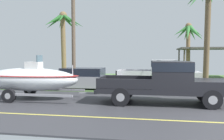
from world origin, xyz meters
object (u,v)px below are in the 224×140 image
object	(u,v)px
boat_on_trailer	(29,79)
utility_pole	(73,29)
parked_sedan_near	(86,79)
palm_tree_far_left	(208,4)
palm_tree_near_right	(189,37)
carport_awning	(218,49)
palm_tree_near_left	(63,28)
pickup_truck_towing	(171,80)
parked_pickup_background	(163,73)

from	to	relation	value
boat_on_trailer	utility_pole	size ratio (longest dim) A/B	0.85
parked_sedan_near	palm_tree_far_left	distance (m)	8.66
parked_sedan_near	palm_tree_near_right	bearing A→B (deg)	41.20
boat_on_trailer	palm_tree_near_right	world-z (taller)	palm_tree_near_right
carport_awning	palm_tree_near_left	bearing A→B (deg)	-171.61
palm_tree_far_left	pickup_truck_towing	bearing A→B (deg)	-120.78
parked_pickup_background	pickup_truck_towing	bearing A→B (deg)	-87.99
parked_pickup_background	palm_tree_near_left	distance (m)	10.78
palm_tree_far_left	boat_on_trailer	bearing A→B (deg)	-157.47
boat_on_trailer	palm_tree_far_left	size ratio (longest dim) A/B	0.95
pickup_truck_towing	palm_tree_near_left	distance (m)	14.19
palm_tree_near_right	utility_pole	size ratio (longest dim) A/B	0.67
boat_on_trailer	palm_tree_near_left	bearing A→B (deg)	101.67
boat_on_trailer	parked_pickup_background	bearing A→B (deg)	38.62
boat_on_trailer	palm_tree_near_left	xyz separation A→B (m)	(-2.13, 10.33, 3.64)
parked_sedan_near	utility_pole	xyz separation A→B (m)	(-0.64, -0.44, 3.16)
pickup_truck_towing	utility_pole	world-z (taller)	utility_pole
boat_on_trailer	parked_sedan_near	world-z (taller)	boat_on_trailer
pickup_truck_towing	palm_tree_near_right	world-z (taller)	palm_tree_near_right
parked_pickup_background	utility_pole	xyz separation A→B (m)	(-5.59, -1.82, 2.79)
boat_on_trailer	utility_pole	bearing A→B (deg)	72.20
palm_tree_near_left	boat_on_trailer	bearing A→B (deg)	-78.33
parked_sedan_near	boat_on_trailer	bearing A→B (deg)	-114.04
palm_tree_far_left	utility_pole	xyz separation A→B (m)	(-8.04, -0.26, -1.33)
utility_pole	palm_tree_near_right	bearing A→B (deg)	40.70
pickup_truck_towing	carport_awning	world-z (taller)	carport_awning
parked_pickup_background	palm_tree_far_left	size ratio (longest dim) A/B	0.85
pickup_truck_towing	parked_pickup_background	world-z (taller)	pickup_truck_towing
boat_on_trailer	utility_pole	distance (m)	4.67
palm_tree_near_left	palm_tree_near_right	world-z (taller)	palm_tree_near_left
parked_sedan_near	palm_tree_far_left	size ratio (longest dim) A/B	0.71
boat_on_trailer	parked_pickup_background	size ratio (longest dim) A/B	1.11
pickup_truck_towing	palm_tree_far_left	xyz separation A→B (m)	(2.27, 3.81, 4.09)
carport_awning	palm_tree_near_left	world-z (taller)	palm_tree_near_left
parked_sedan_near	pickup_truck_towing	bearing A→B (deg)	-37.86
parked_pickup_background	carport_awning	bearing A→B (deg)	54.45
boat_on_trailer	palm_tree_near_right	bearing A→B (deg)	48.92
boat_on_trailer	parked_sedan_near	bearing A→B (deg)	65.96
palm_tree_near_right	pickup_truck_towing	bearing A→B (deg)	-101.25
utility_pole	carport_awning	bearing A→B (deg)	39.82
palm_tree_near_left	palm_tree_far_left	bearing A→B (deg)	-29.96
parked_pickup_background	carport_awning	world-z (taller)	carport_awning
parked_sedan_near	carport_awning	bearing A→B (deg)	40.13
pickup_truck_towing	carport_awning	xyz separation A→B (m)	(4.82, 12.38, 1.67)
carport_awning	utility_pole	bearing A→B (deg)	-140.18
parked_sedan_near	carport_awning	size ratio (longest dim) A/B	0.68
palm_tree_far_left	utility_pole	distance (m)	8.15
carport_awning	parked_sedan_near	bearing A→B (deg)	-139.87
palm_tree_near_left	utility_pole	xyz separation A→B (m)	(3.27, -6.78, -0.82)
pickup_truck_towing	carport_awning	size ratio (longest dim) A/B	0.87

